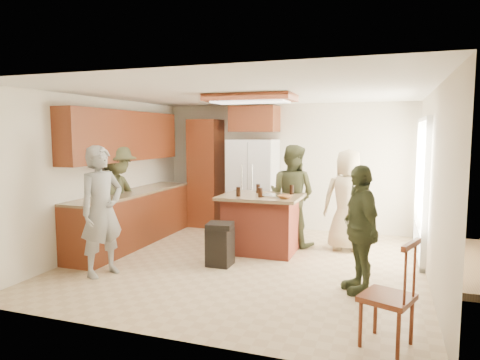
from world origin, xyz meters
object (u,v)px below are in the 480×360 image
(person_counter, at_px, (117,197))
(spindle_chair, at_px, (389,298))
(trash_bin, at_px, (220,244))
(person_behind_right, at_px, (348,200))
(person_front_left, at_px, (102,211))
(person_behind_left, at_px, (292,195))
(refrigerator, at_px, (253,185))
(kitchen_island, at_px, (261,223))
(person_side_right, at_px, (360,229))

(person_counter, distance_m, spindle_chair, 4.78)
(person_counter, height_order, trash_bin, person_counter)
(person_behind_right, bearing_deg, trash_bin, 40.33)
(trash_bin, relative_size, spindle_chair, 0.63)
(person_counter, bearing_deg, person_behind_right, -60.44)
(person_front_left, relative_size, spindle_chair, 1.77)
(person_behind_left, relative_size, spindle_chair, 1.74)
(person_counter, distance_m, refrigerator, 2.67)
(kitchen_island, distance_m, spindle_chair, 3.29)
(refrigerator, xyz_separation_m, spindle_chair, (2.56, -4.09, -0.45))
(person_behind_right, height_order, kitchen_island, person_behind_right)
(person_side_right, bearing_deg, spindle_chair, -9.81)
(person_side_right, bearing_deg, refrigerator, -165.78)
(kitchen_island, height_order, trash_bin, kitchen_island)
(person_side_right, height_order, spindle_chair, person_side_right)
(person_counter, bearing_deg, refrigerator, -28.18)
(kitchen_island, bearing_deg, person_front_left, -133.44)
(person_front_left, xyz_separation_m, person_behind_left, (2.09, 2.38, -0.02))
(refrigerator, relative_size, trash_bin, 2.86)
(kitchen_island, relative_size, spindle_chair, 1.29)
(person_front_left, bearing_deg, kitchen_island, -24.03)
(person_side_right, relative_size, kitchen_island, 1.21)
(person_side_right, bearing_deg, person_front_left, -105.88)
(person_behind_right, bearing_deg, spindle_chair, 100.75)
(person_front_left, distance_m, spindle_chair, 3.79)
(person_counter, relative_size, kitchen_island, 1.36)
(person_behind_right, xyz_separation_m, spindle_chair, (0.65, -3.19, -0.38))
(person_counter, xyz_separation_m, kitchen_island, (2.33, 0.58, -0.40))
(refrigerator, distance_m, kitchen_island, 1.63)
(person_behind_right, distance_m, refrigerator, 2.11)
(person_front_left, xyz_separation_m, person_behind_right, (3.03, 2.36, -0.05))
(trash_bin, bearing_deg, person_behind_right, 41.08)
(person_behind_left, height_order, refrigerator, refrigerator)
(person_front_left, height_order, person_behind_right, person_front_left)
(kitchen_island, bearing_deg, person_behind_left, 56.79)
(refrigerator, bearing_deg, person_front_left, -108.96)
(person_counter, bearing_deg, trash_bin, -87.20)
(person_behind_right, distance_m, person_side_right, 1.89)
(person_behind_right, height_order, trash_bin, person_behind_right)
(person_front_left, height_order, refrigerator, refrigerator)
(person_behind_left, bearing_deg, person_front_left, 63.19)
(person_side_right, bearing_deg, person_behind_left, -171.05)
(person_side_right, distance_m, trash_bin, 2.07)
(person_front_left, xyz_separation_m, refrigerator, (1.12, 3.26, 0.02))
(person_behind_left, distance_m, person_counter, 2.94)
(person_behind_left, distance_m, person_side_right, 2.26)
(refrigerator, bearing_deg, kitchen_island, -67.84)
(person_side_right, distance_m, kitchen_island, 2.10)
(refrigerator, relative_size, kitchen_island, 1.41)
(person_behind_left, distance_m, kitchen_island, 0.79)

